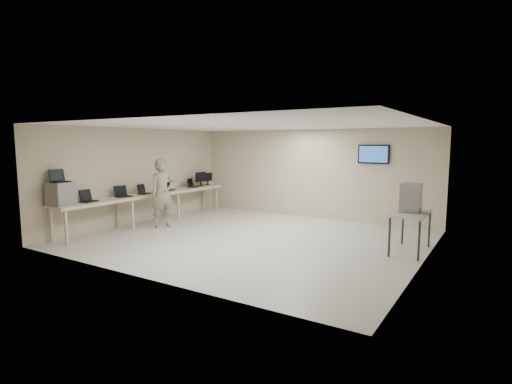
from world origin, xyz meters
The scene contains 14 objects.
room centered at (0.03, 0.06, 1.41)m, with size 8.01×7.01×2.81m.
workbench centered at (-3.59, 0.00, 0.83)m, with size 0.76×6.00×0.90m.
equipment_box centered at (-3.65, -2.71, 1.17)m, with size 0.46×0.53×0.55m, color slate.
laptop_on_box centered at (-3.71, -2.71, 1.53)m, with size 0.35×0.41×0.31m.
laptop_0 centered at (-3.63, -2.02, 0.98)m, with size 0.37×0.43×0.30m.
laptop_1 centered at (-3.63, -0.94, 0.98)m, with size 0.39×0.44×0.31m.
laptop_2 centered at (-3.64, -0.19, 0.97)m, with size 0.36×0.41×0.28m.
laptop_3 centered at (-3.66, 0.87, 0.97)m, with size 0.29×0.34×0.25m.
laptop_4 centered at (-3.62, 1.93, 0.97)m, with size 0.39×0.43×0.29m.
monitor_near centered at (-3.60, 2.37, 1.19)m, with size 0.22×0.49×0.48m.
monitor_far centered at (-3.60, 2.75, 1.16)m, with size 0.19×0.43×0.43m.
soldier centered at (-2.87, -0.17, 0.97)m, with size 0.71×0.46×1.93m, color #6B7051.
side_table centered at (3.60, 0.81, 0.81)m, with size 0.68×1.47×0.88m.
storage_bins centered at (3.58, 0.81, 1.19)m, with size 0.40×0.44×0.63m.
Camera 1 is at (5.26, -8.22, 2.37)m, focal length 28.00 mm.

